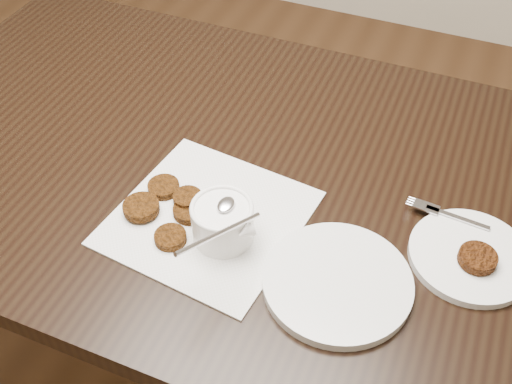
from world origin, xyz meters
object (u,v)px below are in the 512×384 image
(plate_with_patty, at_px, (471,253))
(plate_empty, at_px, (337,282))
(sauce_ramekin, at_px, (222,207))
(table, at_px, (217,280))
(napkin, at_px, (209,218))

(plate_with_patty, relative_size, plate_empty, 0.84)
(plate_with_patty, bearing_deg, sauce_ramekin, -164.06)
(table, height_order, sauce_ramekin, sauce_ramekin)
(napkin, distance_m, plate_with_patty, 0.41)
(sauce_ramekin, xyz_separation_m, plate_empty, (0.19, -0.02, -0.06))
(sauce_ramekin, xyz_separation_m, plate_with_patty, (0.37, 0.11, -0.06))
(plate_with_patty, distance_m, plate_empty, 0.21)
(sauce_ramekin, distance_m, plate_empty, 0.21)
(plate_empty, bearing_deg, plate_with_patty, 35.94)
(napkin, height_order, plate_empty, plate_empty)
(sauce_ramekin, bearing_deg, plate_empty, -6.01)
(napkin, height_order, plate_with_patty, plate_with_patty)
(sauce_ramekin, bearing_deg, napkin, 145.20)
(table, relative_size, napkin, 4.50)
(sauce_ramekin, bearing_deg, table, 122.80)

